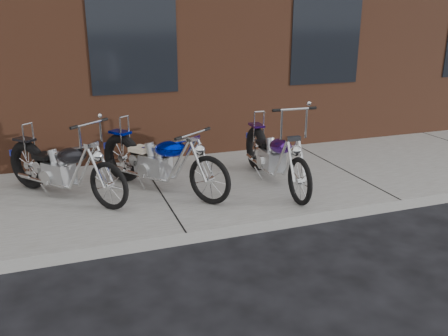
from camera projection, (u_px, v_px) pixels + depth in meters
name	position (u px, v px, depth m)	size (l,w,h in m)	color
ground	(187.00, 245.00, 5.47)	(120.00, 120.00, 0.00)	#222228
sidewalk	(159.00, 194.00, 6.80)	(22.00, 3.00, 0.15)	gray
chopper_purple	(275.00, 158.00, 6.88)	(0.54, 2.21, 1.24)	black
chopper_blue	(160.00, 163.00, 6.60)	(1.43, 1.91, 0.99)	black
chopper_third	(63.00, 170.00, 6.37)	(1.49, 1.75, 1.12)	black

